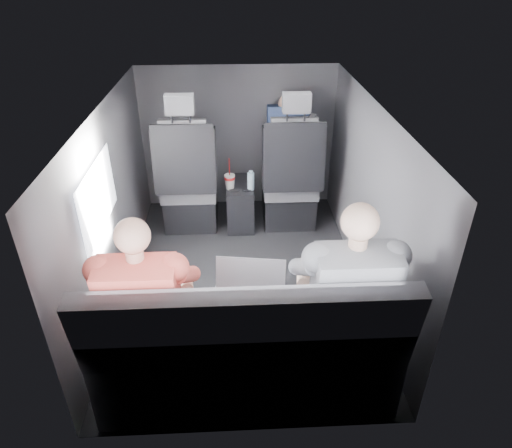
{
  "coord_description": "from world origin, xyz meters",
  "views": [
    {
      "loc": [
        -0.04,
        -2.82,
        2.19
      ],
      "look_at": [
        0.1,
        -0.05,
        0.53
      ],
      "focal_mm": 32.0,
      "sensor_mm": 36.0,
      "label": 1
    }
  ],
  "objects_px": {
    "water_bottle": "(251,181)",
    "laptop_black": "(343,269)",
    "soda_cup": "(230,181)",
    "laptop_white": "(146,280)",
    "passenger_rear_left": "(149,304)",
    "passenger_rear_right": "(344,295)",
    "rear_bench": "(247,355)",
    "laptop_silver": "(250,281)",
    "front_seat_left": "(189,187)",
    "passenger_front_right": "(287,138)",
    "center_console": "(240,203)",
    "front_seat_right": "(290,185)"
  },
  "relations": [
    {
      "from": "center_console",
      "to": "soda_cup",
      "type": "distance_m",
      "value": 0.3
    },
    {
      "from": "rear_bench",
      "to": "passenger_front_right",
      "type": "relative_size",
      "value": 2.26
    },
    {
      "from": "laptop_black",
      "to": "passenger_front_right",
      "type": "height_order",
      "value": "passenger_front_right"
    },
    {
      "from": "passenger_rear_right",
      "to": "passenger_front_right",
      "type": "bearing_deg",
      "value": 92.13
    },
    {
      "from": "center_console",
      "to": "passenger_front_right",
      "type": "xyz_separation_m",
      "value": [
        0.44,
        0.22,
        0.54
      ]
    },
    {
      "from": "passenger_rear_right",
      "to": "water_bottle",
      "type": "bearing_deg",
      "value": 103.74
    },
    {
      "from": "rear_bench",
      "to": "laptop_white",
      "type": "height_order",
      "value": "rear_bench"
    },
    {
      "from": "front_seat_left",
      "to": "passenger_rear_left",
      "type": "xyz_separation_m",
      "value": [
        -0.06,
        -1.81,
        0.21
      ]
    },
    {
      "from": "passenger_rear_right",
      "to": "laptop_white",
      "type": "bearing_deg",
      "value": 170.5
    },
    {
      "from": "soda_cup",
      "to": "laptop_silver",
      "type": "bearing_deg",
      "value": -86.03
    },
    {
      "from": "front_seat_right",
      "to": "laptop_white",
      "type": "distance_m",
      "value": 1.92
    },
    {
      "from": "water_bottle",
      "to": "passenger_front_right",
      "type": "relative_size",
      "value": 0.25
    },
    {
      "from": "front_seat_right",
      "to": "laptop_black",
      "type": "relative_size",
      "value": 3.76
    },
    {
      "from": "laptop_silver",
      "to": "laptop_black",
      "type": "relative_size",
      "value": 1.18
    },
    {
      "from": "passenger_front_right",
      "to": "rear_bench",
      "type": "bearing_deg",
      "value": -101.6
    },
    {
      "from": "rear_bench",
      "to": "laptop_silver",
      "type": "bearing_deg",
      "value": 83.88
    },
    {
      "from": "laptop_black",
      "to": "passenger_rear_left",
      "type": "xyz_separation_m",
      "value": [
        -1.07,
        -0.22,
        -0.02
      ]
    },
    {
      "from": "soda_cup",
      "to": "laptop_black",
      "type": "xyz_separation_m",
      "value": [
        0.65,
        -1.54,
        0.16
      ]
    },
    {
      "from": "laptop_white",
      "to": "passenger_rear_left",
      "type": "xyz_separation_m",
      "value": [
        0.04,
        -0.18,
        -0.02
      ]
    },
    {
      "from": "center_console",
      "to": "laptop_silver",
      "type": "distance_m",
      "value": 1.76
    },
    {
      "from": "front_seat_left",
      "to": "laptop_silver",
      "type": "distance_m",
      "value": 1.75
    },
    {
      "from": "laptop_black",
      "to": "passenger_front_right",
      "type": "bearing_deg",
      "value": 93.76
    },
    {
      "from": "rear_bench",
      "to": "soda_cup",
      "type": "height_order",
      "value": "rear_bench"
    },
    {
      "from": "water_bottle",
      "to": "soda_cup",
      "type": "bearing_deg",
      "value": 172.55
    },
    {
      "from": "front_seat_left",
      "to": "laptop_white",
      "type": "xyz_separation_m",
      "value": [
        -0.1,
        -1.63,
        0.23
      ]
    },
    {
      "from": "water_bottle",
      "to": "rear_bench",
      "type": "bearing_deg",
      "value": -93.0
    },
    {
      "from": "front_seat_left",
      "to": "laptop_silver",
      "type": "height_order",
      "value": "front_seat_left"
    },
    {
      "from": "passenger_rear_left",
      "to": "passenger_rear_right",
      "type": "distance_m",
      "value": 1.03
    },
    {
      "from": "rear_bench",
      "to": "passenger_rear_right",
      "type": "distance_m",
      "value": 0.62
    },
    {
      "from": "front_seat_right",
      "to": "rear_bench",
      "type": "bearing_deg",
      "value": -103.31
    },
    {
      "from": "water_bottle",
      "to": "laptop_black",
      "type": "xyz_separation_m",
      "value": [
        0.47,
        -1.51,
        0.15
      ]
    },
    {
      "from": "soda_cup",
      "to": "front_seat_right",
      "type": "bearing_deg",
      "value": 5.19
    },
    {
      "from": "laptop_white",
      "to": "laptop_silver",
      "type": "distance_m",
      "value": 0.57
    },
    {
      "from": "center_console",
      "to": "rear_bench",
      "type": "height_order",
      "value": "rear_bench"
    },
    {
      "from": "front_seat_left",
      "to": "passenger_front_right",
      "type": "bearing_deg",
      "value": 16.11
    },
    {
      "from": "front_seat_left",
      "to": "laptop_black",
      "type": "distance_m",
      "value": 1.9
    },
    {
      "from": "front_seat_right",
      "to": "center_console",
      "type": "bearing_deg",
      "value": 174.93
    },
    {
      "from": "soda_cup",
      "to": "rear_bench",
      "type": "bearing_deg",
      "value": -87.29
    },
    {
      "from": "laptop_black",
      "to": "passenger_rear_left",
      "type": "height_order",
      "value": "passenger_rear_left"
    },
    {
      "from": "passenger_rear_right",
      "to": "laptop_silver",
      "type": "bearing_deg",
      "value": 164.56
    },
    {
      "from": "soda_cup",
      "to": "laptop_white",
      "type": "relative_size",
      "value": 0.84
    },
    {
      "from": "front_seat_left",
      "to": "passenger_front_right",
      "type": "distance_m",
      "value": 0.99
    },
    {
      "from": "front_seat_left",
      "to": "passenger_front_right",
      "type": "xyz_separation_m",
      "value": [
        0.89,
        0.26,
        0.34
      ]
    },
    {
      "from": "front_seat_left",
      "to": "laptop_black",
      "type": "xyz_separation_m",
      "value": [
        1.01,
        -1.59,
        0.23
      ]
    },
    {
      "from": "front_seat_right",
      "to": "passenger_rear_right",
      "type": "xyz_separation_m",
      "value": [
        0.07,
        -1.81,
        0.23
      ]
    },
    {
      "from": "center_console",
      "to": "passenger_rear_right",
      "type": "relative_size",
      "value": 0.39
    },
    {
      "from": "front_seat_right",
      "to": "laptop_black",
      "type": "height_order",
      "value": "front_seat_right"
    },
    {
      "from": "passenger_rear_right",
      "to": "passenger_front_right",
      "type": "distance_m",
      "value": 2.07
    },
    {
      "from": "laptop_white",
      "to": "laptop_black",
      "type": "xyz_separation_m",
      "value": [
        1.11,
        0.04,
        -0.0
      ]
    },
    {
      "from": "front_seat_right",
      "to": "soda_cup",
      "type": "height_order",
      "value": "front_seat_right"
    }
  ]
}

